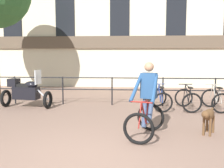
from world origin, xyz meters
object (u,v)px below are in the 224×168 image
cyclist_with_bike (147,103)px  parked_motorcycle (26,92)px  parked_bicycle_mid_left (188,99)px  parked_bicycle_mid_right (216,100)px  parked_bicycle_near_lamp (160,99)px  dog (208,116)px

cyclist_with_bike → parked_motorcycle: (-4.10, 2.93, -0.20)m
parked_bicycle_mid_left → parked_bicycle_mid_right: bearing=176.5°
parked_bicycle_near_lamp → parked_motorcycle: bearing=-2.7°
parked_bicycle_near_lamp → parked_bicycle_mid_right: bearing=176.2°
parked_bicycle_mid_left → parked_motorcycle: bearing=-2.6°
parked_bicycle_near_lamp → cyclist_with_bike: bearing=74.6°
parked_motorcycle → parked_bicycle_mid_right: (6.59, 0.09, -0.20)m
parked_bicycle_near_lamp → parked_bicycle_mid_left: (0.93, -0.00, 0.00)m
parked_motorcycle → parked_bicycle_mid_right: size_ratio=1.58×
parked_bicycle_mid_left → parked_bicycle_mid_right: (0.93, -0.00, 0.00)m
parked_motorcycle → dog: bearing=-109.6°
dog → parked_bicycle_mid_left: parked_bicycle_mid_left is taller
parked_bicycle_near_lamp → parked_bicycle_mid_left: same height
cyclist_with_bike → parked_bicycle_mid_left: size_ratio=1.48×
cyclist_with_bike → parked_bicycle_mid_right: bearing=67.4°
cyclist_with_bike → parked_bicycle_near_lamp: 3.11m
cyclist_with_bike → parked_bicycle_mid_left: (1.55, 3.02, -0.41)m
parked_motorcycle → parked_bicycle_mid_right: 6.59m
cyclist_with_bike → parked_bicycle_mid_right: (2.49, 3.02, -0.41)m
dog → parked_motorcycle: parked_motorcycle is taller
parked_motorcycle → parked_bicycle_near_lamp: (4.72, 0.09, -0.20)m
parked_motorcycle → parked_bicycle_mid_left: size_ratio=1.58×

